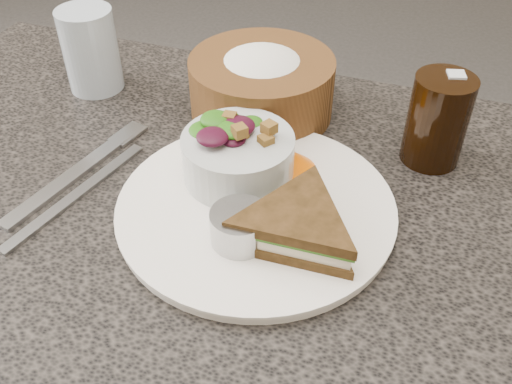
{
  "coord_description": "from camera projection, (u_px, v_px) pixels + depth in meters",
  "views": [
    {
      "loc": [
        0.21,
        -0.42,
        1.18
      ],
      "look_at": [
        0.06,
        0.02,
        0.78
      ],
      "focal_mm": 40.0,
      "sensor_mm": 36.0,
      "label": 1
    }
  ],
  "objects": [
    {
      "name": "fork",
      "position": [
        71.0,
        177.0,
        0.67
      ],
      "size": [
        0.06,
        0.2,
        0.01
      ],
      "primitive_type": "cube",
      "rotation": [
        0.0,
        0.0,
        -0.21
      ],
      "color": "#ABADB0",
      "rests_on": "dining_table"
    },
    {
      "name": "water_glass",
      "position": [
        91.0,
        50.0,
        0.8
      ],
      "size": [
        0.09,
        0.09,
        0.12
      ],
      "primitive_type": "cylinder",
      "rotation": [
        0.0,
        0.0,
        0.14
      ],
      "color": "#ADBCCB",
      "rests_on": "dining_table"
    },
    {
      "name": "dressing_ramekin",
      "position": [
        240.0,
        227.0,
        0.57
      ],
      "size": [
        0.07,
        0.07,
        0.04
      ],
      "primitive_type": "cylinder",
      "rotation": [
        0.0,
        0.0,
        -0.28
      ],
      "color": "#9E9E9F",
      "rests_on": "dinner_plate"
    },
    {
      "name": "sandwich",
      "position": [
        297.0,
        226.0,
        0.57
      ],
      "size": [
        0.16,
        0.16,
        0.04
      ],
      "primitive_type": null,
      "rotation": [
        0.0,
        0.0,
        0.03
      ],
      "color": "#4F3418",
      "rests_on": "dinner_plate"
    },
    {
      "name": "salad_bowl",
      "position": [
        238.0,
        150.0,
        0.64
      ],
      "size": [
        0.16,
        0.16,
        0.07
      ],
      "primitive_type": null,
      "rotation": [
        0.0,
        0.0,
        0.27
      ],
      "color": "#B8BEBB",
      "rests_on": "dinner_plate"
    },
    {
      "name": "knife",
      "position": [
        77.0,
        195.0,
        0.65
      ],
      "size": [
        0.06,
        0.21,
        0.0
      ],
      "primitive_type": "cube",
      "rotation": [
        0.0,
        0.0,
        -0.22
      ],
      "color": "#96989C",
      "rests_on": "dining_table"
    },
    {
      "name": "bread_basket",
      "position": [
        262.0,
        77.0,
        0.75
      ],
      "size": [
        0.25,
        0.25,
        0.11
      ],
      "primitive_type": null,
      "rotation": [
        0.0,
        0.0,
        0.4
      ],
      "color": "brown",
      "rests_on": "dining_table"
    },
    {
      "name": "dinner_plate",
      "position": [
        256.0,
        208.0,
        0.63
      ],
      "size": [
        0.3,
        0.3,
        0.01
      ],
      "primitive_type": "cylinder",
      "color": "white",
      "rests_on": "dining_table"
    },
    {
      "name": "orange_wedge",
      "position": [
        289.0,
        160.0,
        0.66
      ],
      "size": [
        0.1,
        0.1,
        0.03
      ],
      "primitive_type": "cone",
      "rotation": [
        0.0,
        0.0,
        0.9
      ],
      "color": "#FF6500",
      "rests_on": "dinner_plate"
    },
    {
      "name": "cola_glass",
      "position": [
        438.0,
        116.0,
        0.67
      ],
      "size": [
        0.08,
        0.08,
        0.12
      ],
      "primitive_type": null,
      "rotation": [
        0.0,
        0.0,
        0.14
      ],
      "color": "black",
      "rests_on": "dining_table"
    }
  ]
}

